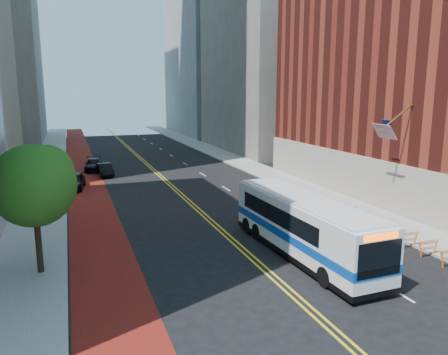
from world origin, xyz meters
TOP-DOWN VIEW (x-y plane):
  - ground at (0.00, 0.00)m, footprint 160.00×160.00m
  - sidewalk_left at (-12.00, 30.00)m, footprint 4.00×140.00m
  - sidewalk_right at (12.00, 30.00)m, footprint 4.00×140.00m
  - bus_lane_paint at (-8.10, 30.00)m, footprint 3.60×140.00m
  - center_line_inner at (-0.18, 30.00)m, footprint 0.14×140.00m
  - center_line_outer at (0.18, 30.00)m, footprint 0.14×140.00m
  - lane_dashes at (4.80, 38.00)m, footprint 0.14×98.20m
  - midrise_right_near at (23.00, 48.00)m, footprint 18.00×26.00m
  - midrise_right_far at (24.00, 78.00)m, footprint 20.00×28.00m
  - construction_barriers at (9.60, 3.42)m, footprint 1.42×10.91m
  - street_tree at (-11.24, 6.04)m, footprint 4.20×4.20m
  - transit_bus at (2.93, 3.87)m, footprint 3.20×12.64m
  - car_a at (-9.30, 26.95)m, footprint 2.53×4.88m
  - car_b at (-5.87, 32.86)m, footprint 1.78×4.29m
  - car_c at (-6.87, 36.84)m, footprint 2.46×5.08m

SIDE VIEW (x-z plane):
  - ground at x=0.00m, z-range 0.00..0.00m
  - center_line_inner at x=-0.18m, z-range 0.00..0.01m
  - center_line_outer at x=0.18m, z-range 0.00..0.01m
  - bus_lane_paint at x=-8.10m, z-range 0.00..0.01m
  - lane_dashes at x=4.80m, z-range 0.00..0.01m
  - sidewalk_left at x=-12.00m, z-range 0.00..0.15m
  - sidewalk_right at x=12.00m, z-range 0.00..0.15m
  - construction_barriers at x=9.60m, z-range 0.17..1.18m
  - car_b at x=-5.87m, z-range 0.00..1.38m
  - car_c at x=-6.87m, z-range 0.00..1.43m
  - car_a at x=-9.30m, z-range 0.00..1.59m
  - transit_bus at x=2.93m, z-range 0.08..3.53m
  - street_tree at x=-11.24m, z-range 1.56..8.26m
  - midrise_right_near at x=23.00m, z-range 0.00..40.00m
  - midrise_right_far at x=24.00m, z-range 0.00..55.00m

